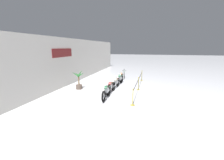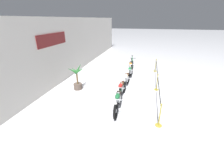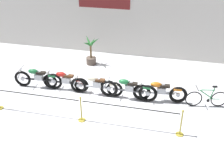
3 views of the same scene
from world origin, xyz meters
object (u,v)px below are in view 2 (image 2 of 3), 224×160
(motorcycle_green_0, at_px, (118,100))
(potted_palm_left_of_row, at_px, (77,80))
(stanchion_mid_left, at_px, (157,84))
(motorcycle_cream_2, at_px, (126,80))
(motorcycle_green_3, at_px, (130,73))
(motorcycle_orange_4, at_px, (130,67))
(stanchion_far_left, at_px, (158,87))
(stanchion_mid_right, at_px, (155,67))
(motorcycle_red_1, at_px, (121,89))
(bicycle, at_px, (132,62))

(motorcycle_green_0, relative_size, potted_palm_left_of_row, 1.42)
(potted_palm_left_of_row, relative_size, stanchion_mid_left, 1.50)
(motorcycle_green_0, relative_size, motorcycle_cream_2, 0.97)
(motorcycle_green_3, relative_size, motorcycle_orange_4, 1.09)
(stanchion_far_left, distance_m, stanchion_mid_right, 4.82)
(motorcycle_cream_2, xyz_separation_m, motorcycle_green_3, (1.40, -0.05, 0.02))
(motorcycle_green_0, distance_m, motorcycle_green_3, 4.11)
(stanchion_mid_right, bearing_deg, stanchion_mid_left, 180.00)
(motorcycle_cream_2, distance_m, stanchion_far_left, 2.27)
(motorcycle_red_1, bearing_deg, potted_palm_left_of_row, 82.71)
(motorcycle_orange_4, bearing_deg, bicycle, 2.02)
(potted_palm_left_of_row, bearing_deg, stanchion_far_left, -91.50)
(stanchion_far_left, bearing_deg, motorcycle_red_1, 96.65)
(motorcycle_red_1, bearing_deg, motorcycle_cream_2, -3.23)
(motorcycle_cream_2, xyz_separation_m, stanchion_mid_left, (-0.03, -1.90, -0.10))
(motorcycle_red_1, distance_m, potted_palm_left_of_row, 2.81)
(motorcycle_green_3, bearing_deg, stanchion_mid_right, -40.08)
(stanchion_mid_left, bearing_deg, motorcycle_green_3, 52.32)
(motorcycle_orange_4, bearing_deg, motorcycle_cream_2, -178.24)
(motorcycle_cream_2, xyz_separation_m, motorcycle_orange_4, (2.71, 0.08, 0.00))
(stanchion_mid_right, bearing_deg, motorcycle_orange_4, 114.27)
(bicycle, relative_size, stanchion_mid_right, 1.59)
(motorcycle_red_1, bearing_deg, motorcycle_green_0, -175.66)
(potted_palm_left_of_row, height_order, stanchion_mid_right, potted_palm_left_of_row)
(motorcycle_orange_4, height_order, stanchion_mid_right, stanchion_mid_right)
(motorcycle_cream_2, relative_size, stanchion_far_left, 0.32)
(potted_palm_left_of_row, bearing_deg, motorcycle_green_0, -119.40)
(motorcycle_cream_2, relative_size, potted_palm_left_of_row, 1.47)
(motorcycle_green_0, height_order, bicycle, motorcycle_green_0)
(motorcycle_cream_2, height_order, motorcycle_green_3, motorcycle_green_3)
(motorcycle_red_1, relative_size, stanchion_far_left, 0.30)
(motorcycle_red_1, xyz_separation_m, bicycle, (6.03, 0.07, -0.08))
(stanchion_mid_left, xyz_separation_m, stanchion_mid_right, (3.63, 0.00, 0.00))
(motorcycle_cream_2, bearing_deg, motorcycle_green_3, -1.97)
(stanchion_mid_left, bearing_deg, stanchion_mid_right, 0.00)
(motorcycle_green_0, xyz_separation_m, bicycle, (7.30, 0.16, -0.11))
(potted_palm_left_of_row, distance_m, stanchion_mid_right, 6.69)
(motorcycle_orange_4, bearing_deg, stanchion_far_left, -153.14)
(motorcycle_green_3, bearing_deg, potted_palm_left_of_row, 130.48)
(motorcycle_green_0, xyz_separation_m, potted_palm_left_of_row, (1.62, 2.88, 0.15))
(motorcycle_cream_2, bearing_deg, motorcycle_orange_4, 1.76)
(motorcycle_green_0, bearing_deg, potted_palm_left_of_row, 60.60)
(motorcycle_red_1, relative_size, stanchion_mid_left, 2.04)
(bicycle, relative_size, potted_palm_left_of_row, 1.06)
(potted_palm_left_of_row, bearing_deg, motorcycle_green_3, -49.52)
(bicycle, bearing_deg, motorcycle_orange_4, -177.98)
(stanchion_mid_left, bearing_deg, motorcycle_orange_4, 35.92)
(motorcycle_orange_4, xyz_separation_m, bicycle, (1.88, 0.07, -0.09))
(motorcycle_green_3, distance_m, potted_palm_left_of_row, 3.83)
(motorcycle_red_1, height_order, motorcycle_orange_4, motorcycle_orange_4)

